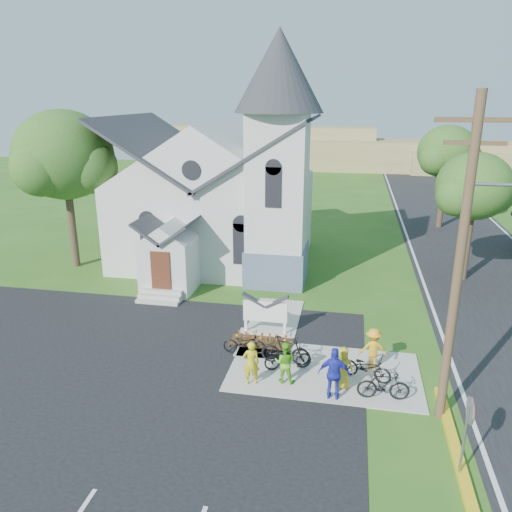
% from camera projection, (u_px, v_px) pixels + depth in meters
% --- Properties ---
extents(ground, '(120.00, 120.00, 0.00)m').
position_uv_depth(ground, '(282.00, 375.00, 18.36)').
color(ground, '#305C1A').
rests_on(ground, ground).
extents(parking_lot, '(20.00, 16.00, 0.02)m').
position_uv_depth(parking_lot, '(80.00, 384.00, 17.75)').
color(parking_lot, black).
rests_on(parking_lot, ground).
extents(road, '(8.00, 90.00, 0.02)m').
position_uv_depth(road, '(478.00, 264.00, 30.56)').
color(road, black).
rests_on(road, ground).
extents(sidewalk, '(7.00, 4.00, 0.05)m').
position_uv_depth(sidewalk, '(324.00, 372.00, 18.54)').
color(sidewalk, '#AAA39A').
rests_on(sidewalk, ground).
extents(church, '(12.35, 12.00, 13.00)m').
position_uv_depth(church, '(222.00, 177.00, 29.41)').
color(church, silver).
rests_on(church, ground).
extents(church_sign, '(2.20, 0.40, 1.70)m').
position_uv_depth(church_sign, '(265.00, 312.00, 21.25)').
color(church_sign, '#AAA39A').
rests_on(church_sign, ground).
extents(flower_bed, '(2.60, 1.10, 0.07)m').
position_uv_depth(flower_bed, '(261.00, 343.00, 20.71)').
color(flower_bed, '#3A210F').
rests_on(flower_bed, ground).
extents(utility_pole, '(3.45, 0.28, 10.00)m').
position_uv_depth(utility_pole, '(462.00, 256.00, 14.33)').
color(utility_pole, '#483524').
rests_on(utility_pole, ground).
extents(stop_sign, '(0.11, 0.76, 2.48)m').
position_uv_depth(stop_sign, '(468.00, 421.00, 12.90)').
color(stop_sign, gray).
rests_on(stop_sign, ground).
extents(tree_lot_corner, '(5.60, 5.60, 9.15)m').
position_uv_depth(tree_lot_corner, '(64.00, 155.00, 28.22)').
color(tree_lot_corner, '#36251D').
rests_on(tree_lot_corner, ground).
extents(tree_road_near, '(4.00, 4.00, 7.05)m').
position_uv_depth(tree_road_near, '(474.00, 187.00, 26.44)').
color(tree_road_near, '#36251D').
rests_on(tree_road_near, ground).
extents(tree_road_mid, '(4.40, 4.40, 7.80)m').
position_uv_depth(tree_road_mid, '(447.00, 152.00, 37.39)').
color(tree_road_mid, '#36251D').
rests_on(tree_road_mid, ground).
extents(distant_hills, '(61.00, 10.00, 5.60)m').
position_uv_depth(distant_hills, '(363.00, 153.00, 69.74)').
color(distant_hills, olive).
rests_on(distant_hills, ground).
extents(cyclist_0, '(0.70, 0.57, 1.64)m').
position_uv_depth(cyclist_0, '(251.00, 363.00, 17.51)').
color(cyclist_0, gold).
rests_on(cyclist_0, sidewalk).
extents(bike_0, '(1.73, 0.72, 0.89)m').
position_uv_depth(bike_0, '(244.00, 343.00, 19.72)').
color(bike_0, black).
rests_on(bike_0, sidewalk).
extents(cyclist_1, '(0.77, 0.61, 1.54)m').
position_uv_depth(cyclist_1, '(285.00, 362.00, 17.65)').
color(cyclist_1, '#5BB221').
rests_on(cyclist_1, sidewalk).
extents(bike_1, '(1.93, 0.64, 1.14)m').
position_uv_depth(bike_1, '(286.00, 350.00, 18.88)').
color(bike_1, black).
rests_on(bike_1, sidewalk).
extents(cyclist_2, '(1.10, 0.47, 1.86)m').
position_uv_depth(cyclist_2, '(334.00, 374.00, 16.62)').
color(cyclist_2, '#242AB4').
rests_on(cyclist_2, sidewalk).
extents(bike_2, '(1.90, 1.19, 0.94)m').
position_uv_depth(bike_2, '(288.00, 357.00, 18.56)').
color(bike_2, black).
rests_on(bike_2, sidewalk).
extents(cyclist_3, '(1.11, 0.72, 1.61)m').
position_uv_depth(cyclist_3, '(373.00, 349.00, 18.52)').
color(cyclist_3, orange).
rests_on(cyclist_3, sidewalk).
extents(bike_3, '(1.78, 0.62, 1.05)m').
position_uv_depth(bike_3, '(384.00, 385.00, 16.68)').
color(bike_3, black).
rests_on(bike_3, sidewalk).
extents(cyclist_4, '(0.81, 0.58, 1.54)m').
position_uv_depth(cyclist_4, '(343.00, 367.00, 17.30)').
color(cyclist_4, gold).
rests_on(cyclist_4, sidewalk).
extents(bike_4, '(1.93, 1.16, 0.96)m').
position_uv_depth(bike_4, '(366.00, 367.00, 17.88)').
color(bike_4, black).
rests_on(bike_4, sidewalk).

